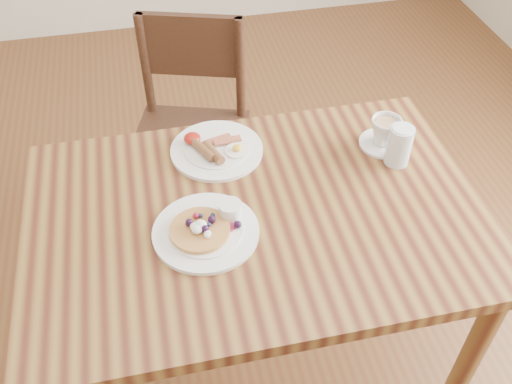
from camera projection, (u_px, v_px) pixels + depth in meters
ground at (256, 357)px, 2.02m from camera, size 5.00×5.00×0.00m
dining_table at (256, 236)px, 1.56m from camera, size 1.20×0.80×0.75m
chair_far at (191, 126)px, 2.17m from camera, size 0.53×0.53×0.88m
pancake_plate at (207, 229)px, 1.43m from camera, size 0.27×0.27×0.06m
breakfast_plate at (215, 149)px, 1.66m from camera, size 0.27×0.27×0.04m
teacup_saucer at (385, 133)px, 1.66m from camera, size 0.14×0.14×0.09m
water_glass at (399, 146)px, 1.59m from camera, size 0.07×0.07×0.12m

